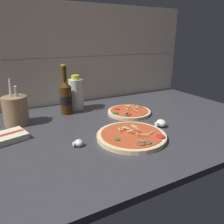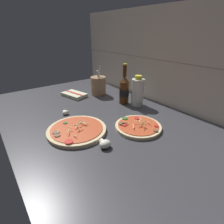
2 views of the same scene
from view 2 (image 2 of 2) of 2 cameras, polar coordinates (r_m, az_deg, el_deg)
The scene contains 10 objects.
counter_slab at distance 95.61cm, azimuth -3.95°, elevation -3.21°, with size 160.00×90.00×2.50cm.
tile_backsplash at distance 116.54cm, azimuth 15.33°, elevation 16.15°, with size 160.00×1.13×60.00cm.
pizza_near at distance 85.21cm, azimuth -11.42°, elevation -5.78°, with size 27.96×27.96×4.97cm.
pizza_far at distance 87.62cm, azimuth 8.48°, elevation -4.65°, with size 22.69×22.69×4.65cm.
beer_bottle at distance 113.67cm, azimuth 4.02°, elevation 7.26°, with size 6.28×6.28×25.75cm.
oil_bottle at distance 111.88cm, azimuth 8.33°, elevation 6.54°, with size 7.93×7.93×19.20cm.
mushroom_left at distance 103.72cm, azimuth -14.99°, elevation -0.11°, with size 3.87×3.68×2.58cm.
mushroom_right at distance 73.03cm, azimuth -2.38°, elevation -10.33°, with size 5.17×4.92×3.45cm.
utensil_crock at distance 131.32cm, azimuth -4.48°, elevation 8.59°, with size 11.07×11.07×21.14cm.
dish_towel at distance 131.49cm, azimuth -12.24°, elevation 5.57°, with size 19.80×14.70×2.56cm.
Camera 2 is at (70.68, -45.66, 46.64)cm, focal length 28.00 mm.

